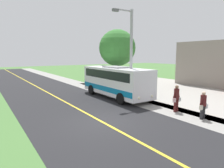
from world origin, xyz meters
The scene contains 9 objects.
ground_plane centered at (0.00, 0.00, 0.00)m, with size 120.00×120.00×0.00m, color #477238.
road_surface centered at (0.00, 0.00, 0.00)m, with size 8.00×100.00×0.01m, color black.
sidewalk centered at (-5.20, 0.00, 0.00)m, with size 2.40×100.00×0.01m, color gray.
road_centre_line centered at (0.00, 0.00, 0.01)m, with size 0.16×100.00×0.00m, color gold.
shuttle_bus_front centered at (-4.49, -5.14, 1.54)m, with size 2.62×7.90×2.79m.
pedestrian_with_bags centered at (-5.29, 2.85, 0.90)m, with size 0.72×0.34×1.68m.
pedestrian_waiting centered at (-5.23, 0.94, 0.98)m, with size 0.72×0.34×1.82m.
street_light_pole centered at (-4.87, -3.63, 4.12)m, with size 1.97×0.24×7.44m.
tree_curbside centered at (-7.40, -9.06, 4.55)m, with size 4.06×4.06×6.59m.
Camera 1 is at (5.66, 9.54, 3.83)m, focal length 32.26 mm.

